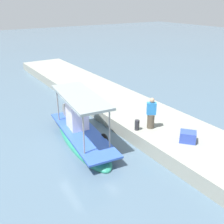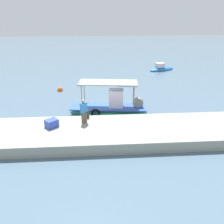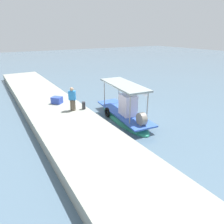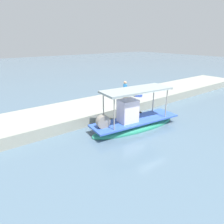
{
  "view_description": "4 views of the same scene",
  "coord_description": "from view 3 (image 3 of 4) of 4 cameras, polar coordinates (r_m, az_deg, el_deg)",
  "views": [
    {
      "loc": [
        -10.38,
        5.28,
        6.86
      ],
      "look_at": [
        1.28,
        -2.36,
        0.95
      ],
      "focal_mm": 42.7,
      "sensor_mm": 36.0,
      "label": 1
    },
    {
      "loc": [
        -0.23,
        -17.21,
        7.62
      ],
      "look_at": [
        0.83,
        -2.02,
        0.9
      ],
      "focal_mm": 37.26,
      "sensor_mm": 36.0,
      "label": 2
    },
    {
      "loc": [
        11.88,
        -7.91,
        5.87
      ],
      "look_at": [
        1.3,
        -1.44,
        1.02
      ],
      "focal_mm": 33.04,
      "sensor_mm": 36.0,
      "label": 3
    },
    {
      "loc": [
        9.23,
        8.54,
        5.44
      ],
      "look_at": [
        1.25,
        -1.82,
        0.72
      ],
      "focal_mm": 32.56,
      "sensor_mm": 36.0,
      "label": 4
    }
  ],
  "objects": [
    {
      "name": "marker_buoy",
      "position": [
        21.71,
        9.14,
        5.71
      ],
      "size": [
        0.56,
        0.56,
        0.56
      ],
      "color": "#E35717",
      "rests_on": "ground_plane"
    },
    {
      "name": "cargo_crate",
      "position": [
        16.37,
        -15.0,
        3.2
      ],
      "size": [
        0.94,
        0.92,
        0.5
      ],
      "primitive_type": "cube",
      "rotation": [
        0.0,
        0.0,
        0.71
      ],
      "color": "#354FBC",
      "rests_on": "dock_quay"
    },
    {
      "name": "fisherman_near_bollard",
      "position": [
        14.49,
        -10.89,
        3.27
      ],
      "size": [
        0.51,
        0.53,
        1.65
      ],
      "color": "brown",
      "rests_on": "dock_quay"
    },
    {
      "name": "mooring_bollard",
      "position": [
        14.73,
        -7.84,
        1.79
      ],
      "size": [
        0.24,
        0.24,
        0.54
      ],
      "primitive_type": "cylinder",
      "color": "#2D2D33",
      "rests_on": "dock_quay"
    },
    {
      "name": "dock_quay",
      "position": [
        13.63,
        -12.53,
        -3.02
      ],
      "size": [
        36.0,
        4.03,
        0.72
      ],
      "primitive_type": "cube",
      "color": "gray",
      "rests_on": "ground_plane"
    },
    {
      "name": "ground_plane",
      "position": [
        15.43,
        2.05,
        -1.01
      ],
      "size": [
        120.0,
        120.0,
        0.0
      ],
      "primitive_type": "plane",
      "color": "slate"
    },
    {
      "name": "main_fishing_boat",
      "position": [
        14.59,
        3.36,
        -0.5
      ],
      "size": [
        6.35,
        2.34,
        2.92
      ],
      "color": "#2C9474",
      "rests_on": "ground_plane"
    }
  ]
}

